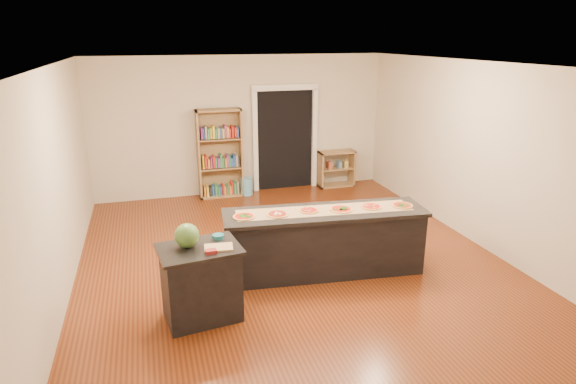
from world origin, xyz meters
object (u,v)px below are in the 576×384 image
object	(u,v)px
low_shelf	(336,169)
watermelon	(187,236)
side_counter	(201,283)
bookshelf	(220,154)
kitchen_island	(324,242)
waste_bin	(247,186)

from	to	relation	value
low_shelf	watermelon	xyz separation A→B (m)	(-3.57, -4.36, 0.64)
side_counter	bookshelf	distance (m)	4.54
watermelon	kitchen_island	bearing A→B (deg)	18.36
side_counter	bookshelf	bearing A→B (deg)	70.75
watermelon	side_counter	bearing A→B (deg)	-23.38
kitchen_island	watermelon	xyz separation A→B (m)	(-1.88, -0.62, 0.57)
kitchen_island	waste_bin	xyz separation A→B (m)	(-0.33, 3.68, -0.27)
low_shelf	waste_bin	world-z (taller)	low_shelf
waste_bin	kitchen_island	bearing A→B (deg)	-84.90
kitchen_island	watermelon	distance (m)	2.06
waste_bin	watermelon	size ratio (longest dim) A/B	1.31
kitchen_island	watermelon	world-z (taller)	watermelon
bookshelf	low_shelf	world-z (taller)	bookshelf
side_counter	waste_bin	bearing A→B (deg)	64.33
kitchen_island	low_shelf	distance (m)	4.10
bookshelf	waste_bin	distance (m)	0.88
side_counter	low_shelf	bearing A→B (deg)	44.55
side_counter	low_shelf	world-z (taller)	side_counter
kitchen_island	side_counter	distance (m)	1.89
side_counter	low_shelf	xyz separation A→B (m)	(3.45, 4.41, -0.06)
side_counter	waste_bin	size ratio (longest dim) A/B	2.48
kitchen_island	side_counter	bearing A→B (deg)	-153.06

